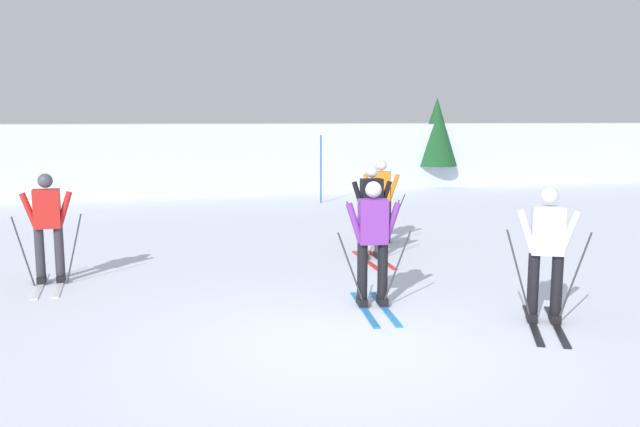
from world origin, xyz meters
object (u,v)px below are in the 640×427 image
at_px(conifer_far_right, 437,132).
at_px(skier_black, 371,207).
at_px(skier_orange, 381,199).
at_px(skier_red, 48,225).
at_px(trail_marker_pole, 321,169).
at_px(skier_purple, 373,240).
at_px(skier_white, 547,247).

bearing_deg(conifer_far_right, skier_black, -122.83).
height_order(skier_black, skier_orange, same).
relative_size(skier_red, conifer_far_right, 0.51).
xyz_separation_m(skier_black, trail_marker_pole, (1.54, 7.81, 0.08)).
bearing_deg(skier_purple, skier_red, 148.10).
xyz_separation_m(skier_purple, conifer_far_right, (8.29, 13.93, 1.15)).
distance_m(skier_red, skier_black, 5.41).
bearing_deg(skier_black, trail_marker_pole, 78.85).
bearing_deg(trail_marker_pole, skier_purple, -104.06).
distance_m(skier_orange, skier_white, 5.46).
relative_size(skier_orange, trail_marker_pole, 0.83).
bearing_deg(conifer_far_right, skier_white, -113.13).
relative_size(skier_purple, trail_marker_pole, 0.83).
relative_size(skier_white, skier_purple, 1.00).
bearing_deg(skier_purple, trail_marker_pole, 75.94).
bearing_deg(skier_orange, skier_purple, -114.38).
height_order(skier_white, skier_purple, same).
bearing_deg(conifer_far_right, skier_purple, -120.76).
distance_m(skier_orange, conifer_far_right, 11.70).
distance_m(skier_black, skier_orange, 1.58).
height_order(skier_orange, skier_white, same).
bearing_deg(skier_white, skier_orange, 88.93).
bearing_deg(skier_red, trail_marker_pole, 48.89).
height_order(skier_purple, trail_marker_pole, trail_marker_pole).
distance_m(skier_orange, skier_purple, 4.60).
xyz_separation_m(skier_orange, skier_white, (-0.10, -5.46, 0.04)).
bearing_deg(skier_orange, skier_red, -166.16).
height_order(skier_orange, skier_purple, same).
distance_m(skier_red, skier_white, 7.25).
bearing_deg(skier_red, skier_purple, -31.90).
bearing_deg(skier_purple, conifer_far_right, 59.24).
bearing_deg(trail_marker_pole, conifer_far_right, 30.38).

